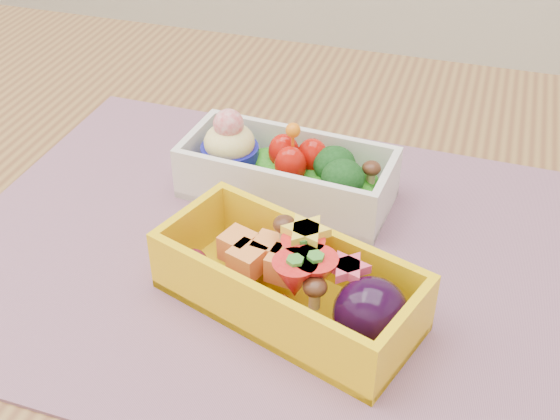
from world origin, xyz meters
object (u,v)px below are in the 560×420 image
(placemat, at_px, (269,252))
(bento_white, at_px, (286,172))
(bento_yellow, at_px, (293,282))
(table, at_px, (262,341))

(placemat, height_order, bento_white, bento_white)
(placemat, relative_size, bento_yellow, 2.44)
(placemat, distance_m, bento_yellow, 0.07)
(placemat, bearing_deg, bento_white, 96.91)
(table, xyz_separation_m, placemat, (0.01, 0.00, 0.10))
(bento_white, bearing_deg, table, -83.45)
(bento_white, distance_m, bento_yellow, 0.14)
(bento_white, relative_size, bento_yellow, 0.91)
(bento_yellow, bearing_deg, placemat, 140.95)
(placemat, relative_size, bento_white, 2.69)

